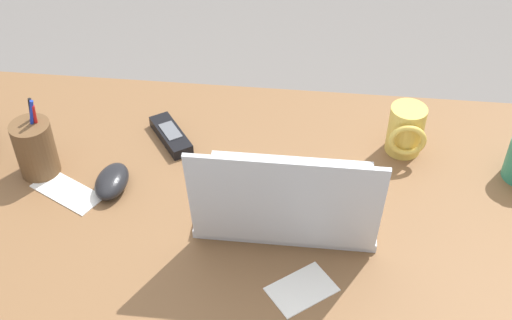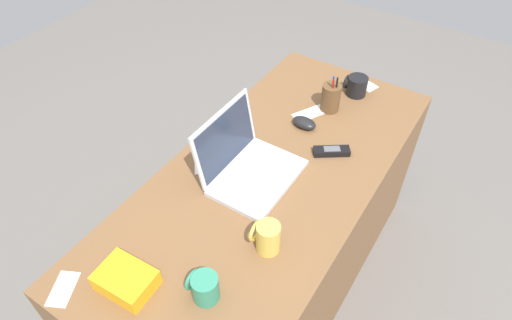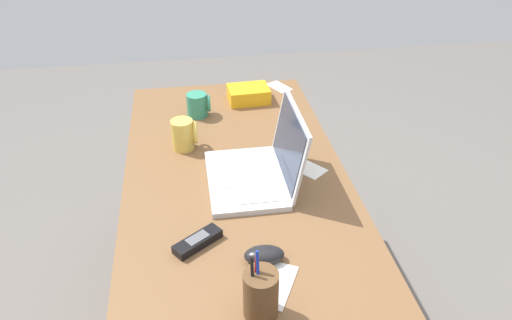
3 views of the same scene
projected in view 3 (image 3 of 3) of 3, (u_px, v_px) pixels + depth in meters
desk at (241, 277)px, 1.70m from camera, size 1.57×0.71×0.74m
laptop at (259, 168)px, 1.52m from camera, size 0.33×0.28×0.24m
computer_mouse at (264, 255)px, 1.24m from camera, size 0.07×0.11×0.04m
coffee_mug_white at (198, 105)px, 1.88m from camera, size 0.08×0.09×0.09m
coffee_mug_spare at (184, 134)px, 1.67m from camera, size 0.08×0.09×0.11m
cordless_phone at (198, 241)px, 1.29m from camera, size 0.11×0.14×0.03m
pen_holder at (261, 294)px, 1.08m from camera, size 0.08×0.08×0.17m
snack_bag at (249, 94)px, 2.00m from camera, size 0.13×0.17×0.06m
paper_note_near_laptop at (279, 87)px, 2.12m from camera, size 0.13×0.11×0.00m
paper_note_right at (278, 285)px, 1.18m from camera, size 0.16×0.12×0.00m
paper_note_front at (308, 169)px, 1.60m from camera, size 0.13×0.13×0.00m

